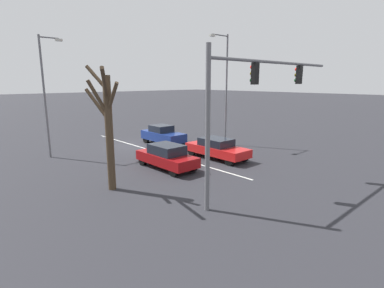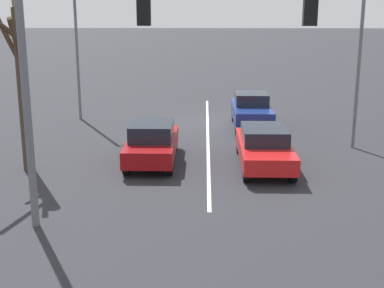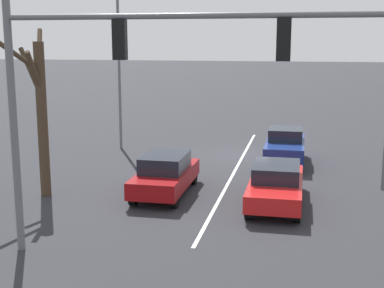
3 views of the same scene
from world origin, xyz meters
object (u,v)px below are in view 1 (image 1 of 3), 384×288
Objects in this scene: car_red_leftlane_front at (217,148)px; traffic_signal_gantry at (252,92)px; bare_tree_near at (108,124)px; street_lamp_left_shoulder at (225,83)px; street_lamp_right_shoulder at (46,90)px; car_maroon_midlane_front at (167,156)px; car_navy_leftlane_second at (163,135)px.

traffic_signal_gantry reaches higher than car_red_leftlane_front.
traffic_signal_gantry is at bearing 133.39° from bare_tree_near.
traffic_signal_gantry is at bearing 47.81° from street_lamp_left_shoulder.
car_red_leftlane_front is at bearing 135.71° from street_lamp_right_shoulder.
traffic_signal_gantry is 1.07× the size of street_lamp_left_shoulder.
street_lamp_left_shoulder is (-7.40, -8.16, 0.27)m from traffic_signal_gantry.
bare_tree_near is (4.28, 1.08, 2.49)m from car_maroon_midlane_front.
traffic_signal_gantry is 11.02m from street_lamp_left_shoulder.
car_maroon_midlane_front is at bearing -87.18° from traffic_signal_gantry.
car_red_leftlane_front is 0.53× the size of street_lamp_left_shoulder.
traffic_signal_gantry is 6.83m from bare_tree_near.
car_maroon_midlane_front is 9.09m from street_lamp_left_shoulder.
car_red_leftlane_front is 6.28m from car_navy_leftlane_second.
car_red_leftlane_front is 7.80m from traffic_signal_gantry.
bare_tree_near is (4.57, -4.84, -1.53)m from traffic_signal_gantry.
street_lamp_right_shoulder is at bearing -24.41° from street_lamp_left_shoulder.
car_maroon_midlane_front is at bearing 118.96° from street_lamp_right_shoulder.
car_navy_leftlane_second is at bearing -107.91° from traffic_signal_gantry.
car_navy_leftlane_second is 11.16m from bare_tree_near.
traffic_signal_gantry is at bearing 55.89° from car_red_leftlane_front.
street_lamp_right_shoulder reaches higher than car_maroon_midlane_front.
street_lamp_left_shoulder is at bearing -144.14° from car_red_leftlane_front.
traffic_signal_gantry is 1.15× the size of street_lamp_right_shoulder.
traffic_signal_gantry is 1.58× the size of bare_tree_near.
car_red_leftlane_front is at bearing 89.32° from car_navy_leftlane_second.
bare_tree_near is at bearing 14.11° from car_maroon_midlane_front.
street_lamp_right_shoulder is 8.85m from bare_tree_near.
car_navy_leftlane_second is at bearing 167.90° from street_lamp_right_shoulder.
car_navy_leftlane_second is 0.45× the size of traffic_signal_gantry.
street_lamp_left_shoulder reaches higher than street_lamp_right_shoulder.
bare_tree_near is (8.39, 6.95, 2.44)m from car_navy_leftlane_second.
bare_tree_near is at bearing 39.66° from car_navy_leftlane_second.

